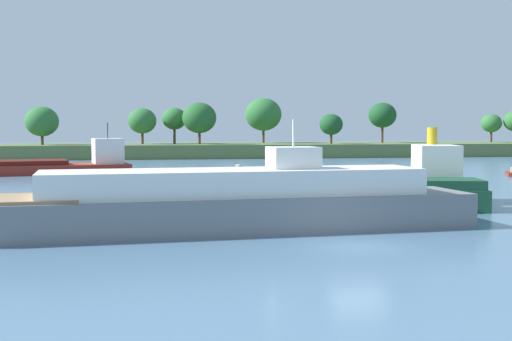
{
  "coord_description": "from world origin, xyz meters",
  "views": [
    {
      "loc": [
        -9.21,
        -28.14,
        5.26
      ],
      "look_at": [
        0.87,
        32.59,
        1.2
      ],
      "focal_mm": 47.76,
      "sensor_mm": 36.0,
      "label": 1
    }
  ],
  "objects_px": {
    "tugboat": "(437,184)",
    "channel_buoy_red": "(117,194)",
    "small_motorboat": "(241,170)",
    "white_riverboat": "(234,202)"
  },
  "relations": [
    {
      "from": "channel_buoy_red",
      "to": "small_motorboat",
      "type": "bearing_deg",
      "value": 67.54
    },
    {
      "from": "tugboat",
      "to": "small_motorboat",
      "type": "height_order",
      "value": "tugboat"
    },
    {
      "from": "tugboat",
      "to": "white_riverboat",
      "type": "height_order",
      "value": "white_riverboat"
    },
    {
      "from": "small_motorboat",
      "to": "white_riverboat",
      "type": "bearing_deg",
      "value": -98.64
    },
    {
      "from": "small_motorboat",
      "to": "channel_buoy_red",
      "type": "relative_size",
      "value": 2.41
    },
    {
      "from": "white_riverboat",
      "to": "tugboat",
      "type": "bearing_deg",
      "value": 32.78
    },
    {
      "from": "tugboat",
      "to": "channel_buoy_red",
      "type": "height_order",
      "value": "tugboat"
    },
    {
      "from": "white_riverboat",
      "to": "channel_buoy_red",
      "type": "distance_m",
      "value": 13.28
    },
    {
      "from": "tugboat",
      "to": "small_motorboat",
      "type": "bearing_deg",
      "value": 105.23
    },
    {
      "from": "tugboat",
      "to": "channel_buoy_red",
      "type": "distance_m",
      "value": 21.48
    }
  ]
}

